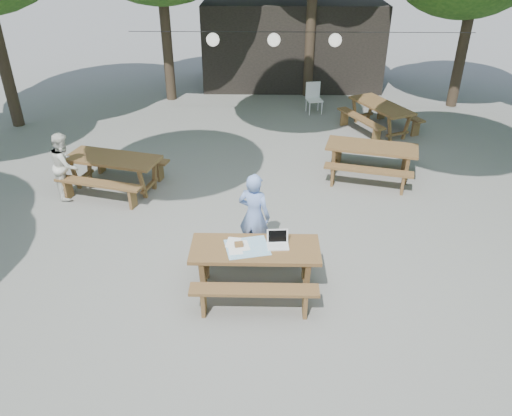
{
  "coord_description": "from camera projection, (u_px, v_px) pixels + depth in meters",
  "views": [
    {
      "loc": [
        -0.4,
        -7.49,
        5.12
      ],
      "look_at": [
        -0.54,
        -0.46,
        1.05
      ],
      "focal_mm": 35.0,
      "sensor_mm": 36.0,
      "label": 1
    }
  ],
  "objects": [
    {
      "name": "picnic_table_far_e",
      "position": [
        380.0,
        117.0,
        13.8
      ],
      "size": [
        2.25,
        2.4,
        0.75
      ],
      "rotation": [
        0.0,
        0.0,
        2.02
      ],
      "color": "brown",
      "rests_on": "ground"
    },
    {
      "name": "ground",
      "position": [
        286.0,
        246.0,
        9.04
      ],
      "size": [
        80.0,
        80.0,
        0.0
      ],
      "primitive_type": "plane",
      "color": "slate",
      "rests_on": "ground"
    },
    {
      "name": "picnic_table_ne",
      "position": [
        370.0,
        161.0,
        11.3
      ],
      "size": [
        2.23,
        2.0,
        0.75
      ],
      "rotation": [
        0.0,
        0.0,
        -0.25
      ],
      "color": "brown",
      "rests_on": "ground"
    },
    {
      "name": "picnic_table_nw",
      "position": [
        115.0,
        173.0,
        10.77
      ],
      "size": [
        2.24,
        2.01,
        0.75
      ],
      "rotation": [
        0.0,
        0.0,
        -0.25
      ],
      "color": "brown",
      "rests_on": "ground"
    },
    {
      "name": "woman",
      "position": [
        254.0,
        216.0,
        8.44
      ],
      "size": [
        0.67,
        0.56,
        1.56
      ],
      "primitive_type": "imported",
      "rotation": [
        0.0,
        0.0,
        2.76
      ],
      "color": "#7E9EE6",
      "rests_on": "ground"
    },
    {
      "name": "main_picnic_table",
      "position": [
        255.0,
        267.0,
        7.85
      ],
      "size": [
        2.0,
        1.58,
        0.75
      ],
      "color": "brown",
      "rests_on": "ground"
    },
    {
      "name": "tabletop_clutter",
      "position": [
        245.0,
        247.0,
        7.67
      ],
      "size": [
        0.76,
        0.68,
        0.08
      ],
      "color": "#3C9ECE",
      "rests_on": "main_picnic_table"
    },
    {
      "name": "second_person",
      "position": [
        65.0,
        165.0,
        10.35
      ],
      "size": [
        0.65,
        0.77,
        1.41
      ],
      "primitive_type": "imported",
      "rotation": [
        0.0,
        0.0,
        1.76
      ],
      "color": "silver",
      "rests_on": "ground"
    },
    {
      "name": "pavilion",
      "position": [
        292.0,
        43.0,
        17.41
      ],
      "size": [
        6.0,
        3.0,
        2.8
      ],
      "primitive_type": "cube",
      "color": "black",
      "rests_on": "ground"
    },
    {
      "name": "paper_lanterns",
      "position": [
        274.0,
        40.0,
        13.03
      ],
      "size": [
        9.0,
        0.34,
        0.38
      ],
      "color": "black",
      "rests_on": "ground"
    },
    {
      "name": "laptop",
      "position": [
        278.0,
        242.0,
        7.7
      ],
      "size": [
        0.35,
        0.28,
        0.24
      ],
      "rotation": [
        0.0,
        0.0,
        0.07
      ],
      "color": "white",
      "rests_on": "main_picnic_table"
    },
    {
      "name": "plastic_chair",
      "position": [
        314.0,
        104.0,
        15.14
      ],
      "size": [
        0.52,
        0.52,
        0.9
      ],
      "rotation": [
        0.0,
        0.0,
        0.21
      ],
      "color": "white",
      "rests_on": "ground"
    }
  ]
}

